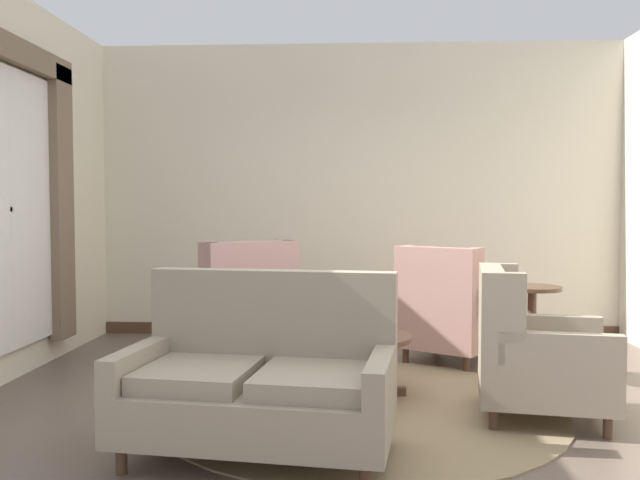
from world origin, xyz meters
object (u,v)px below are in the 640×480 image
object	(u,v)px
porcelain_vase	(358,316)
armchair_back_corner	(447,312)
armchair_beside_settee	(532,354)
armchair_near_window	(239,313)
side_table	(532,323)
settee	(260,382)
coffee_table	(356,347)

from	to	relation	value
porcelain_vase	armchair_back_corner	xyz separation A→B (m)	(0.80, 1.17, -0.14)
armchair_beside_settee	armchair_near_window	size ratio (longest dim) A/B	0.85
armchair_beside_settee	side_table	distance (m)	1.08
settee	armchair_beside_settee	bearing A→B (deg)	31.17
settee	armchair_near_window	world-z (taller)	armchair_near_window
porcelain_vase	settee	size ratio (longest dim) A/B	0.22
porcelain_vase	side_table	distance (m)	1.54
side_table	armchair_near_window	bearing A→B (deg)	172.22
armchair_near_window	settee	bearing A→B (deg)	67.40
porcelain_vase	armchair_beside_settee	distance (m)	1.20
coffee_table	porcelain_vase	distance (m)	0.24
armchair_back_corner	side_table	size ratio (longest dim) A/B	1.42
side_table	settee	bearing A→B (deg)	-137.63
coffee_table	side_table	size ratio (longest dim) A/B	1.08
armchair_beside_settee	armchair_back_corner	bearing A→B (deg)	21.03
settee	side_table	xyz separation A→B (m)	(1.93, 1.76, 0.04)
settee	coffee_table	bearing A→B (deg)	73.25
side_table	coffee_table	bearing A→B (deg)	-157.07
coffee_table	armchair_beside_settee	world-z (taller)	armchair_beside_settee
coffee_table	porcelain_vase	size ratio (longest dim) A/B	2.41
armchair_near_window	armchair_back_corner	xyz separation A→B (m)	(1.81, 0.19, -0.00)
settee	armchair_back_corner	size ratio (longest dim) A/B	1.48
coffee_table	armchair_back_corner	bearing A→B (deg)	54.20
settee	side_table	bearing A→B (deg)	50.05
settee	armchair_beside_settee	xyz separation A→B (m)	(1.66, 0.72, 0.02)
settee	armchair_near_window	xyz separation A→B (m)	(-0.48, 2.09, 0.05)
settee	armchair_beside_settee	distance (m)	1.81
porcelain_vase	armchair_near_window	size ratio (longest dim) A/B	0.29
armchair_beside_settee	side_table	xyz separation A→B (m)	(0.27, 1.04, 0.02)
coffee_table	armchair_near_window	size ratio (longest dim) A/B	0.70
coffee_table	armchair_back_corner	world-z (taller)	armchair_back_corner
porcelain_vase	armchair_near_window	distance (m)	1.41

